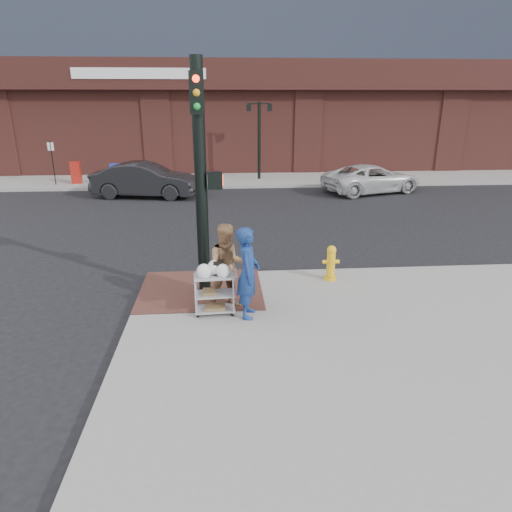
{
  "coord_description": "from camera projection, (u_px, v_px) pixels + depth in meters",
  "views": [
    {
      "loc": [
        -0.07,
        -8.88,
        4.37
      ],
      "look_at": [
        0.61,
        0.03,
        1.25
      ],
      "focal_mm": 32.0,
      "sensor_mm": 36.0,
      "label": 1
    }
  ],
  "objects": [
    {
      "name": "ground",
      "position": [
        228.0,
        312.0,
        9.81
      ],
      "size": [
        220.0,
        220.0,
        0.0
      ],
      "primitive_type": "plane",
      "color": "black",
      "rests_on": "ground"
    },
    {
      "name": "sidewalk_far",
      "position": [
        361.0,
        148.0,
        40.8
      ],
      "size": [
        65.0,
        36.0,
        0.15
      ],
      "primitive_type": "cube",
      "color": "gray",
      "rests_on": "ground"
    },
    {
      "name": "brick_curb_ramp",
      "position": [
        201.0,
        289.0,
        10.56
      ],
      "size": [
        2.8,
        2.4,
        0.01
      ],
      "primitive_type": "cube",
      "color": "#512C26",
      "rests_on": "sidewalk_near"
    },
    {
      "name": "lamp_post",
      "position": [
        259.0,
        132.0,
        24.15
      ],
      "size": [
        1.32,
        0.22,
        4.0
      ],
      "color": "black",
      "rests_on": "sidewalk_far"
    },
    {
      "name": "parking_sign",
      "position": [
        53.0,
        163.0,
        22.91
      ],
      "size": [
        0.05,
        0.05,
        2.2
      ],
      "primitive_type": "cylinder",
      "color": "black",
      "rests_on": "sidewalk_far"
    },
    {
      "name": "traffic_signal_pole",
      "position": [
        202.0,
        175.0,
        9.57
      ],
      "size": [
        0.61,
        0.51,
        5.0
      ],
      "color": "black",
      "rests_on": "sidewalk_near"
    },
    {
      "name": "woman_blue",
      "position": [
        248.0,
        273.0,
        9.02
      ],
      "size": [
        0.55,
        0.74,
        1.87
      ],
      "primitive_type": "imported",
      "rotation": [
        0.0,
        0.0,
        1.42
      ],
      "color": "navy",
      "rests_on": "sidewalk_near"
    },
    {
      "name": "pedestrian_tan",
      "position": [
        228.0,
        267.0,
        9.4
      ],
      "size": [
        1.01,
        0.86,
        1.82
      ],
      "primitive_type": "imported",
      "rotation": [
        0.0,
        0.0,
        0.21
      ],
      "color": "#A0734B",
      "rests_on": "sidewalk_near"
    },
    {
      "name": "sedan_dark",
      "position": [
        145.0,
        180.0,
        20.83
      ],
      "size": [
        4.98,
        2.46,
        1.57
      ],
      "primitive_type": "imported",
      "rotation": [
        0.0,
        0.0,
        1.4
      ],
      "color": "black",
      "rests_on": "ground"
    },
    {
      "name": "minivan_white",
      "position": [
        372.0,
        179.0,
        21.9
      ],
      "size": [
        5.22,
        3.58,
        1.33
      ],
      "primitive_type": "imported",
      "rotation": [
        0.0,
        0.0,
        1.89
      ],
      "color": "silver",
      "rests_on": "ground"
    },
    {
      "name": "utility_cart",
      "position": [
        215.0,
        290.0,
        9.25
      ],
      "size": [
        0.84,
        0.5,
        1.13
      ],
      "color": "#9A999E",
      "rests_on": "sidewalk_near"
    },
    {
      "name": "fire_hydrant",
      "position": [
        331.0,
        262.0,
        11.02
      ],
      "size": [
        0.41,
        0.29,
        0.87
      ],
      "color": "yellow",
      "rests_on": "sidewalk_near"
    },
    {
      "name": "newsbox_red",
      "position": [
        76.0,
        173.0,
        23.43
      ],
      "size": [
        0.51,
        0.47,
        1.11
      ],
      "primitive_type": "cube",
      "rotation": [
        0.0,
        0.0,
        0.1
      ],
      "color": "#9E1B12",
      "rests_on": "sidewalk_far"
    },
    {
      "name": "newsbox_blue",
      "position": [
        115.0,
        174.0,
        23.15
      ],
      "size": [
        0.46,
        0.43,
        1.04
      ],
      "primitive_type": "cube",
      "rotation": [
        0.0,
        0.0,
        -0.07
      ],
      "color": "#1B39B4",
      "rests_on": "sidewalk_far"
    }
  ]
}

